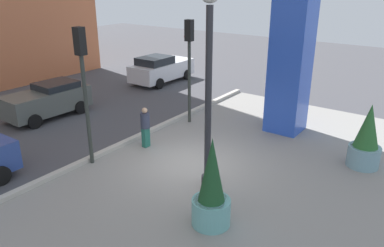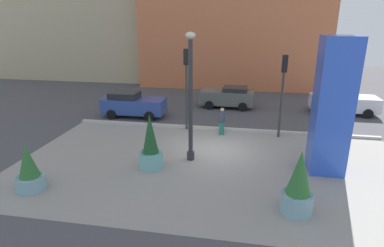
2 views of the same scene
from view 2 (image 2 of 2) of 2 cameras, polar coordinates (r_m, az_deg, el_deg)
ground_plane at (r=20.26m, az=5.34°, el=-0.35°), size 60.00×60.00×0.00m
plaza_pavement at (r=14.72m, az=3.25°, el=-7.72°), size 18.00×10.00×0.02m
curb_strip at (r=19.40m, az=5.11°, el=-0.95°), size 18.00×0.24×0.16m
lamp_post at (r=14.46m, az=-0.26°, el=3.99°), size 0.44×0.44×5.91m
art_pillar_blue at (r=14.59m, az=23.79°, el=2.67°), size 1.44×1.44×5.82m
potted_plant_curbside at (r=14.31m, az=-7.41°, el=-4.10°), size 1.05×1.05×2.55m
potted_plant_mid_plaza at (r=11.61m, az=18.46°, el=-10.71°), size 1.10×1.10×2.31m
potted_plant_near_right at (r=14.08m, az=-27.09°, el=-7.61°), size 1.13×1.13×1.90m
traffic_light_corner at (r=18.71m, az=-1.00°, el=8.41°), size 0.28×0.42×4.81m
traffic_light_far_side at (r=18.08m, az=15.95°, el=6.91°), size 0.28×0.42×4.61m
car_passing_lane at (r=22.23m, az=-10.55°, el=3.39°), size 4.26×1.97×1.70m
car_intersection at (r=24.29m, az=6.44°, el=4.78°), size 4.02×2.04×1.59m
car_curb_west at (r=24.90m, az=25.28°, el=3.53°), size 4.45×2.06×1.70m
pedestrian_by_curb at (r=18.35m, az=5.37°, el=0.60°), size 0.38×0.38×1.62m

